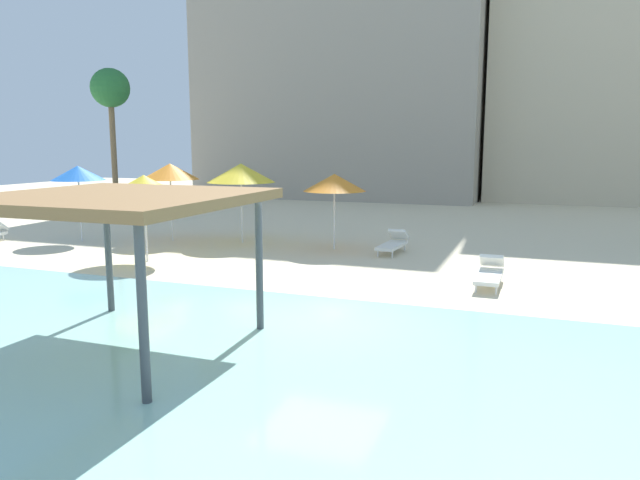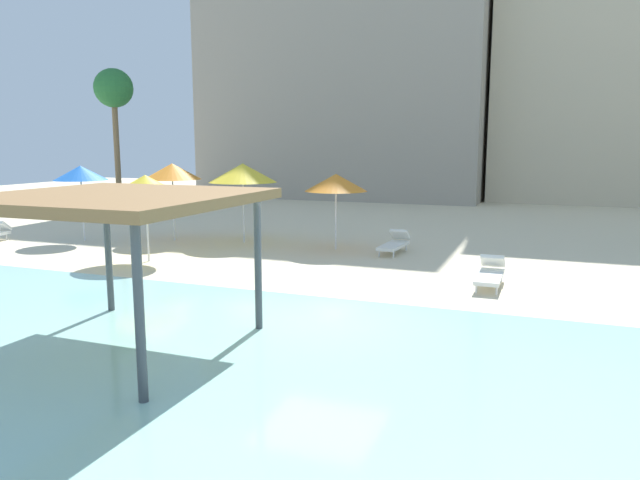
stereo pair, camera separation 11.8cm
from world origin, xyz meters
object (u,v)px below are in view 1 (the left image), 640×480
(beach_umbrella_orange_1, at_px, (334,183))
(lounge_chair_0, at_px, (393,243))
(beach_umbrella_yellow_3, at_px, (241,173))
(shade_pavilion, at_px, (118,203))
(beach_umbrella_yellow_0, at_px, (144,186))
(palm_tree_2, at_px, (110,92))
(lounge_chair_4, at_px, (490,273))
(beach_umbrella_blue_2, at_px, (78,173))
(beach_umbrella_orange_4, at_px, (170,172))

(beach_umbrella_orange_1, xyz_separation_m, lounge_chair_0, (2.06, 0.06, -1.96))
(beach_umbrella_orange_1, height_order, beach_umbrella_yellow_3, beach_umbrella_yellow_3)
(shade_pavilion, height_order, beach_umbrella_yellow_0, shade_pavilion)
(shade_pavilion, relative_size, beach_umbrella_orange_1, 1.65)
(beach_umbrella_orange_1, bearing_deg, beach_umbrella_yellow_0, -139.25)
(beach_umbrella_orange_1, bearing_deg, palm_tree_2, 158.28)
(lounge_chair_0, bearing_deg, beach_umbrella_yellow_3, -87.44)
(lounge_chair_0, bearing_deg, palm_tree_2, -105.52)
(lounge_chair_4, bearing_deg, beach_umbrella_blue_2, -97.06)
(beach_umbrella_yellow_0, relative_size, lounge_chair_4, 1.40)
(lounge_chair_4, relative_size, palm_tree_2, 0.26)
(beach_umbrella_orange_1, height_order, beach_umbrella_blue_2, beach_umbrella_blue_2)
(palm_tree_2, bearing_deg, lounge_chair_4, -25.36)
(beach_umbrella_orange_4, relative_size, lounge_chair_0, 1.49)
(beach_umbrella_yellow_0, distance_m, lounge_chair_4, 10.36)
(beach_umbrella_blue_2, distance_m, palm_tree_2, 8.97)
(beach_umbrella_blue_2, relative_size, palm_tree_2, 0.39)
(beach_umbrella_yellow_0, distance_m, beach_umbrella_yellow_3, 4.33)
(beach_umbrella_yellow_0, height_order, beach_umbrella_orange_1, beach_umbrella_yellow_0)
(shade_pavilion, height_order, beach_umbrella_orange_4, beach_umbrella_orange_4)
(beach_umbrella_yellow_0, relative_size, beach_umbrella_orange_1, 1.03)
(beach_umbrella_yellow_3, distance_m, lounge_chair_0, 6.10)
(shade_pavilion, xyz_separation_m, beach_umbrella_yellow_0, (-4.52, 6.72, -0.25))
(shade_pavilion, bearing_deg, beach_umbrella_yellow_3, 107.53)
(beach_umbrella_orange_1, height_order, palm_tree_2, palm_tree_2)
(beach_umbrella_yellow_0, xyz_separation_m, beach_umbrella_yellow_3, (1.07, 4.19, 0.21))
(beach_umbrella_orange_1, distance_m, palm_tree_2, 15.06)
(beach_umbrella_blue_2, xyz_separation_m, beach_umbrella_orange_4, (3.07, 1.31, 0.05))
(beach_umbrella_orange_1, bearing_deg, shade_pavilion, -90.94)
(beach_umbrella_yellow_3, xyz_separation_m, lounge_chair_0, (5.68, -0.08, -2.21))
(beach_umbrella_yellow_0, xyz_separation_m, palm_tree_2, (-8.84, 9.44, 3.75))
(lounge_chair_4, bearing_deg, palm_tree_2, -115.07)
(beach_umbrella_yellow_3, distance_m, lounge_chair_4, 10.07)
(beach_umbrella_orange_4, height_order, lounge_chair_0, beach_umbrella_orange_4)
(shade_pavilion, xyz_separation_m, beach_umbrella_yellow_3, (-3.45, 10.91, -0.04))
(beach_umbrella_yellow_0, xyz_separation_m, beach_umbrella_orange_1, (4.70, 4.05, -0.05))
(shade_pavilion, bearing_deg, beach_umbrella_orange_1, 89.06)
(beach_umbrella_yellow_0, bearing_deg, palm_tree_2, 133.12)
(beach_umbrella_orange_4, xyz_separation_m, lounge_chair_4, (11.73, -3.22, -2.24))
(beach_umbrella_yellow_3, relative_size, lounge_chair_4, 1.52)
(beach_umbrella_yellow_0, bearing_deg, beach_umbrella_yellow_3, 75.61)
(beach_umbrella_yellow_0, bearing_deg, beach_umbrella_orange_1, 40.75)
(lounge_chair_0, distance_m, palm_tree_2, 17.46)
(lounge_chair_0, bearing_deg, lounge_chair_4, 46.12)
(lounge_chair_0, height_order, lounge_chair_4, same)
(beach_umbrella_orange_4, distance_m, lounge_chair_4, 12.37)
(beach_umbrella_orange_1, relative_size, palm_tree_2, 0.36)
(beach_umbrella_orange_4, bearing_deg, lounge_chair_0, 3.08)
(beach_umbrella_orange_1, xyz_separation_m, lounge_chair_4, (5.46, -3.61, -1.96))
(beach_umbrella_yellow_3, bearing_deg, beach_umbrella_yellow_0, -104.39)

